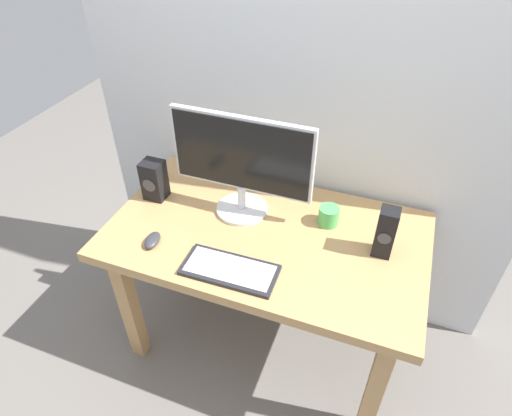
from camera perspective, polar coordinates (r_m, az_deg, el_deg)
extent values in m
plane|color=slate|center=(2.44, 1.04, -16.62)|extent=(6.00, 6.00, 0.00)
cube|color=silver|center=(1.87, 6.46, 22.75)|extent=(2.10, 0.04, 3.00)
cube|color=tan|center=(1.88, 1.30, -3.70)|extent=(1.35, 0.78, 0.05)
cube|color=tan|center=(2.19, -16.26, -12.20)|extent=(0.07, 0.07, 0.72)
cube|color=tan|center=(1.95, 15.41, -21.66)|extent=(0.07, 0.07, 0.72)
cube|color=tan|center=(2.52, -9.05, -2.72)|extent=(0.07, 0.07, 0.72)
cube|color=tan|center=(2.30, 17.54, -9.34)|extent=(0.07, 0.07, 0.72)
cylinder|color=silver|center=(1.97, -1.85, -0.10)|extent=(0.23, 0.23, 0.02)
cylinder|color=silver|center=(1.93, -1.89, 1.43)|extent=(0.04, 0.04, 0.12)
cube|color=silver|center=(1.81, -1.89, 7.11)|extent=(0.62, 0.02, 0.34)
cube|color=black|center=(1.80, -2.06, 6.89)|extent=(0.60, 0.01, 0.32)
cube|color=#232328|center=(1.70, -3.44, -8.12)|extent=(0.37, 0.18, 0.02)
cube|color=silver|center=(1.69, -3.45, -7.90)|extent=(0.34, 0.14, 0.00)
ellipsoid|color=#333338|center=(1.85, -13.44, -4.12)|extent=(0.08, 0.11, 0.03)
cube|color=black|center=(1.77, 16.63, -3.06)|extent=(0.07, 0.07, 0.22)
cylinder|color=#3F3F44|center=(1.74, 16.46, -3.88)|extent=(0.05, 0.00, 0.05)
cube|color=black|center=(2.05, -13.19, 3.60)|extent=(0.10, 0.09, 0.19)
cylinder|color=#3F3F44|center=(2.02, -13.87, 2.88)|extent=(0.06, 0.00, 0.06)
cylinder|color=#4CB259|center=(1.90, 9.50, -1.02)|extent=(0.09, 0.09, 0.08)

